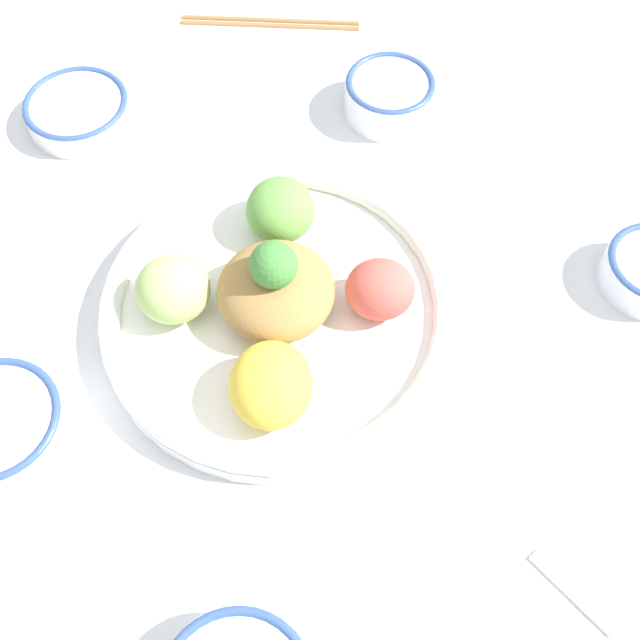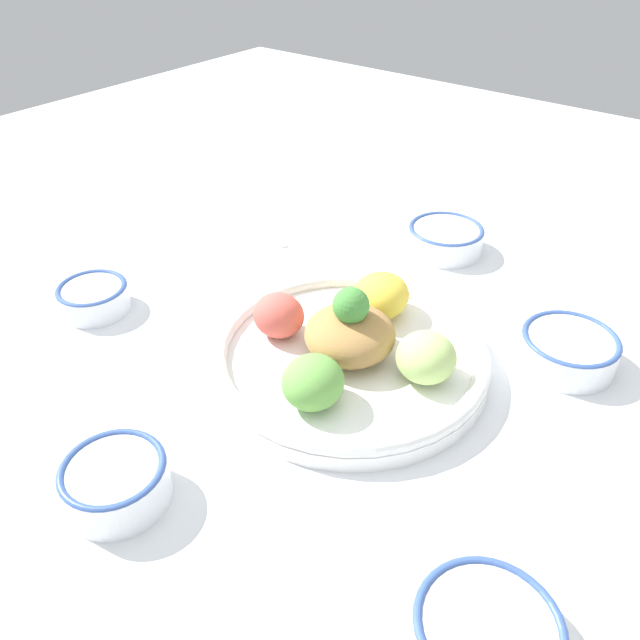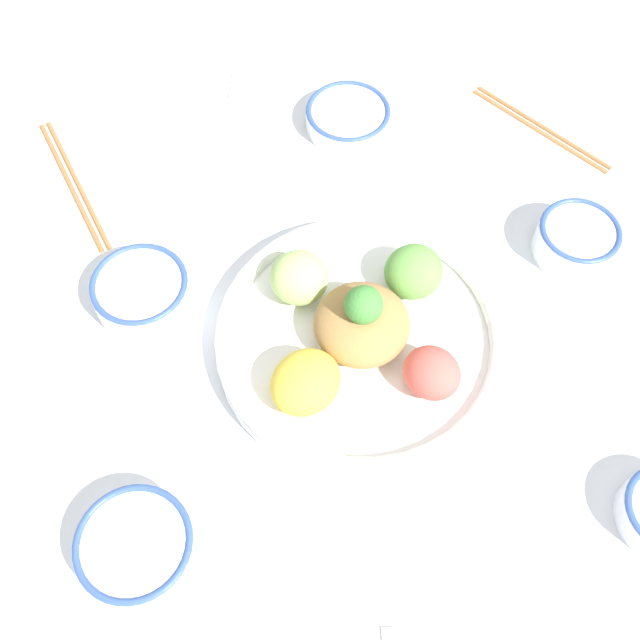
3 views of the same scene
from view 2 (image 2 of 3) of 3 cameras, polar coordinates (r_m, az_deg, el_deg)
ground_plane at (r=0.76m, az=-0.06°, el=-4.23°), size 2.40×2.40×0.00m
salad_platter at (r=0.74m, az=2.79°, el=-2.65°), size 0.33×0.33×0.11m
sauce_bowl_red at (r=0.63m, az=-18.19°, el=-13.77°), size 0.10×0.10×0.05m
rice_bowl_blue at (r=0.90m, az=-20.01°, el=2.04°), size 0.09×0.09×0.04m
sauce_bowl_dark at (r=0.80m, az=21.75°, el=-2.45°), size 0.11×0.11×0.04m
rice_bowl_plain at (r=0.55m, az=15.04°, el=-25.83°), size 0.12×0.12×0.03m
sauce_bowl_far at (r=1.00m, az=11.38°, el=7.40°), size 0.12×0.12×0.04m
serving_spoon_extra at (r=1.06m, az=-4.29°, el=8.63°), size 0.09×0.11×0.01m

